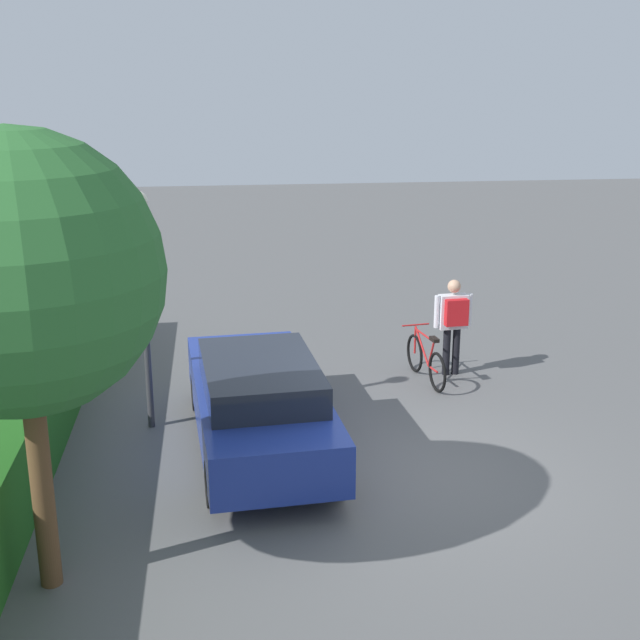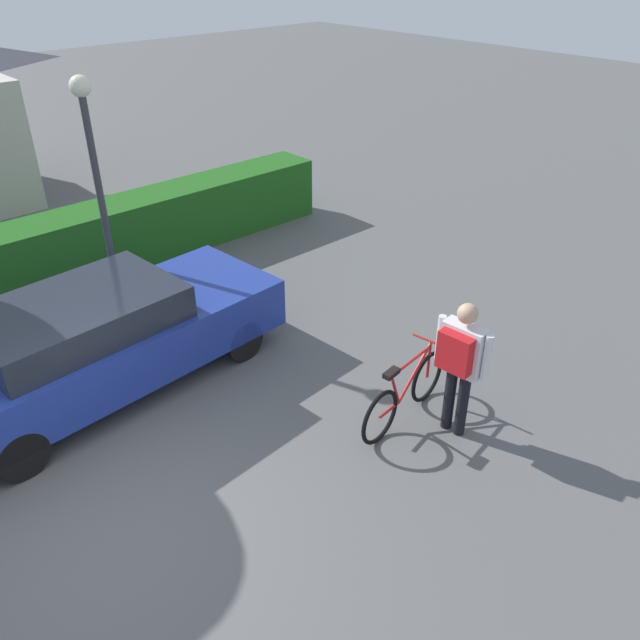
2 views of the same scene
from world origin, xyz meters
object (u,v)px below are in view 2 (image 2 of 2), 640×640
(parked_car_near, at_px, (102,339))
(person_rider, at_px, (460,358))
(bicycle, at_px, (405,394))
(street_lamp, at_px, (95,167))

(parked_car_near, xyz_separation_m, person_rider, (2.57, -3.52, 0.31))
(bicycle, xyz_separation_m, person_rider, (0.25, -0.53, 0.67))
(street_lamp, bearing_deg, bicycle, -73.47)
(person_rider, distance_m, street_lamp, 5.48)
(parked_car_near, distance_m, person_rider, 4.37)
(person_rider, bearing_deg, street_lamp, 107.49)
(bicycle, bearing_deg, person_rider, -64.71)
(parked_car_near, relative_size, bicycle, 2.78)
(parked_car_near, bearing_deg, street_lamp, 58.20)
(person_rider, bearing_deg, parked_car_near, 126.13)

